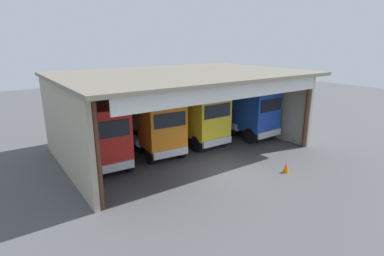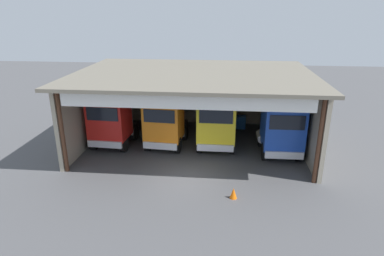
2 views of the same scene
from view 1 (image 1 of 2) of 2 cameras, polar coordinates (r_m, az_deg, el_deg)
ground_plane at (r=17.01m, az=6.70°, el=-8.17°), size 80.00×80.00×0.00m
workshop_shed at (r=20.38m, az=-3.67°, el=6.53°), size 15.06×10.81×5.10m
truck_red_right_bay at (r=16.97m, az=-16.36°, el=-1.97°), size 2.63×4.51×3.64m
truck_orange_center_bay at (r=18.57m, az=-6.07°, el=-0.12°), size 2.60×5.10×3.55m
truck_yellow_center_left_bay at (r=20.44m, az=2.08°, el=1.80°), size 2.58×4.83×3.66m
truck_blue_yard_outside at (r=22.54m, az=11.58°, el=2.90°), size 2.59×4.47×3.69m
oil_drum at (r=22.14m, az=-15.48°, el=-1.60°), size 0.58×0.58×0.94m
tool_cart at (r=25.09m, az=-0.53°, el=1.11°), size 0.90×0.60×1.00m
traffic_cone at (r=17.51m, az=17.30°, el=-7.11°), size 0.36×0.36×0.56m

